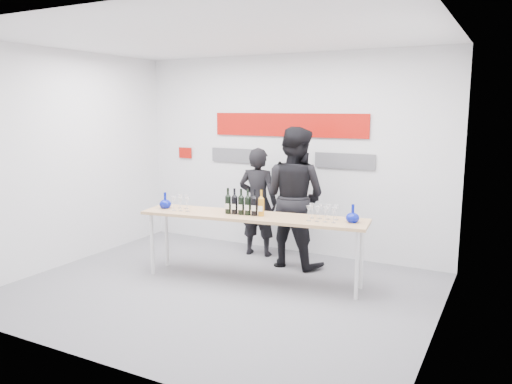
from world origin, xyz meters
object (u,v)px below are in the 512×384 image
(tasting_table, at_px, (252,220))
(mic_stand, at_px, (280,235))
(presenter_left, at_px, (258,202))
(presenter_right, at_px, (294,197))

(tasting_table, height_order, mic_stand, mic_stand)
(presenter_left, distance_m, mic_stand, 0.73)
(tasting_table, distance_m, mic_stand, 0.81)
(presenter_left, height_order, mic_stand, presenter_left)
(tasting_table, bearing_deg, presenter_right, 69.78)
(tasting_table, bearing_deg, presenter_left, 105.94)
(mic_stand, bearing_deg, presenter_left, 126.96)
(presenter_left, bearing_deg, tasting_table, 106.62)
(presenter_left, relative_size, mic_stand, 1.10)
(tasting_table, distance_m, presenter_right, 0.92)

